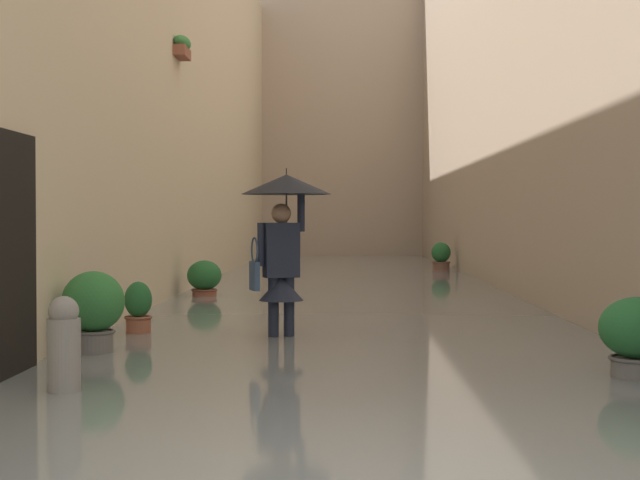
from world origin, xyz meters
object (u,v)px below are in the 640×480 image
Objects in this scene: person_wading at (284,223)px; potted_plant_near_right at (204,280)px; potted_plant_far_right at (93,311)px; potted_plant_mid_left at (638,339)px; mooring_bollard at (64,353)px; potted_plant_far_left at (441,259)px; potted_plant_mid_right at (138,312)px.

potted_plant_near_right is (1.69, -5.62, -1.00)m from person_wading.
potted_plant_mid_left is at bearing 164.26° from potted_plant_far_right.
potted_plant_far_right is at bearing -81.41° from mooring_bollard.
potted_plant_mid_left is at bearing 89.74° from potted_plant_far_left.
potted_plant_mid_left is at bearing -170.90° from mooring_bollard.
potted_plant_near_right is 5.34m from potted_plant_mid_right.
potted_plant_mid_right is (-0.10, -1.62, -0.17)m from potted_plant_far_right.
person_wading is at bearing 170.43° from potted_plant_mid_right.
potted_plant_far_left is (-4.86, -7.91, 0.03)m from potted_plant_near_right.
mooring_bollard reaches higher than potted_plant_near_right.
potted_plant_far_right reaches higher than mooring_bollard.
person_wading is 3.88m from mooring_bollard.
potted_plant_mid_right is at bearing -86.69° from mooring_bollard.
mooring_bollard reaches higher than potted_plant_mid_left.
potted_plant_mid_right is 3.74m from mooring_bollard.
potted_plant_mid_right is 0.84× the size of mooring_bollard.
potted_plant_mid_left is 4.63m from mooring_bollard.
potted_plant_far_right is 15.67m from potted_plant_far_left.
potted_plant_mid_right is 0.91× the size of potted_plant_mid_left.
person_wading reaches higher than mooring_bollard.
potted_plant_mid_left is at bearing 119.85° from potted_plant_near_right.
person_wading is at bearing -143.40° from potted_plant_far_right.
mooring_bollard reaches higher than potted_plant_far_left.
potted_plant_mid_right is (0.01, 5.34, -0.04)m from potted_plant_near_right.
potted_plant_mid_right is at bearing -9.57° from person_wading.
potted_plant_near_right is 6.96m from potted_plant_far_right.
potted_plant_mid_left is (-4.78, 8.34, 0.05)m from potted_plant_near_right.
potted_plant_far_left is (-0.07, -16.24, -0.02)m from potted_plant_mid_left.
potted_plant_far_left is at bearing -103.19° from person_wading.
potted_plant_far_left is 17.60m from mooring_bollard.
mooring_bollard is (4.58, 0.73, -0.03)m from potted_plant_mid_left.
mooring_bollard is at bearing 93.31° from potted_plant_mid_right.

